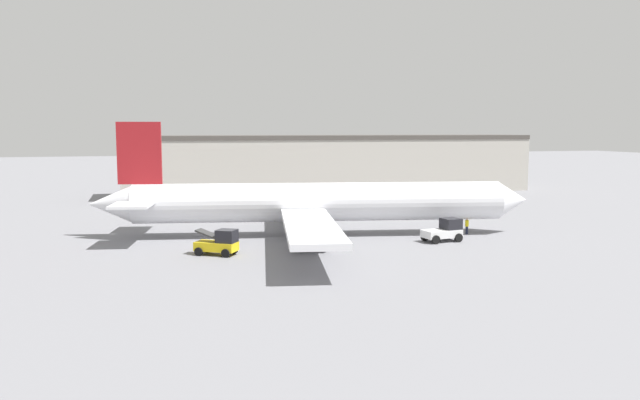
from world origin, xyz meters
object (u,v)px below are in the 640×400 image
baggage_tug (445,231)px  ground_crew_worker (467,225)px  belt_loader_truck (219,243)px  airplane (310,203)px

baggage_tug → ground_crew_worker: bearing=29.4°
ground_crew_worker → baggage_tug: baggage_tug is taller
baggage_tug → belt_loader_truck: 20.94m
airplane → baggage_tug: size_ratio=11.40×
belt_loader_truck → ground_crew_worker: bearing=40.5°
baggage_tug → airplane: bearing=142.0°
belt_loader_truck → baggage_tug: bearing=34.0°
ground_crew_worker → belt_loader_truck: (-24.94, -3.62, 0.16)m
ground_crew_worker → baggage_tug: bearing=-40.0°
ground_crew_worker → airplane: bearing=-90.2°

